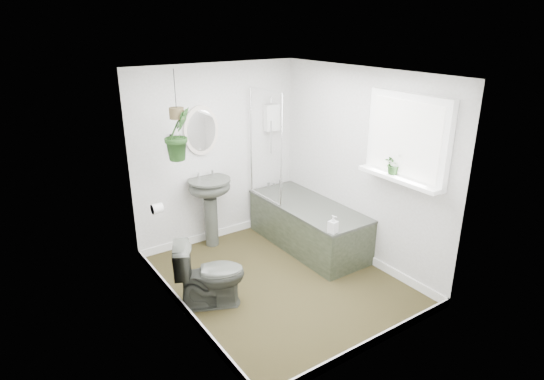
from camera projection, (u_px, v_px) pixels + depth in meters
floor at (279, 281)px, 5.17m from camera, size 2.30×2.80×0.02m
ceiling at (281, 72)px, 4.35m from camera, size 2.30×2.80×0.02m
wall_back at (217, 154)px, 5.85m from camera, size 2.30×0.02×2.30m
wall_front at (380, 234)px, 3.67m from camera, size 2.30×0.02×2.30m
wall_left at (176, 209)px, 4.15m from camera, size 0.02×2.80×2.30m
wall_right at (360, 167)px, 5.37m from camera, size 0.02×2.80×2.30m
skirting at (279, 276)px, 5.14m from camera, size 2.30×2.80×0.10m
bathtub at (308, 225)px, 5.87m from camera, size 0.72×1.72×0.58m
bath_screen at (265, 146)px, 5.73m from camera, size 0.04×0.72×1.40m
shower_box at (272, 118)px, 6.08m from camera, size 0.20×0.10×0.35m
oval_mirror at (201, 131)px, 5.58m from camera, size 0.46×0.03×0.62m
wall_sconce at (172, 143)px, 5.40m from camera, size 0.04×0.04×0.22m
toilet_roll_holder at (157, 209)px, 4.81m from camera, size 0.11×0.11×0.11m
window_recess at (408, 138)px, 4.61m from camera, size 0.08×1.00×0.90m
window_sill at (399, 178)px, 4.72m from camera, size 0.18×1.00×0.04m
window_blinds at (405, 139)px, 4.59m from camera, size 0.01×0.86×0.76m
toilet at (210, 274)px, 4.61m from camera, size 0.80×0.65×0.71m
pedestal_sink at (211, 212)px, 5.83m from camera, size 0.58×0.51×0.92m
sill_plant at (394, 164)px, 4.76m from camera, size 0.21×0.18×0.22m
hanging_plant at (178, 134)px, 4.97m from camera, size 0.37×0.33×0.58m
soap_bottle at (333, 224)px, 4.97m from camera, size 0.11×0.11×0.20m
hanging_pot at (177, 113)px, 4.89m from camera, size 0.16×0.16×0.12m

